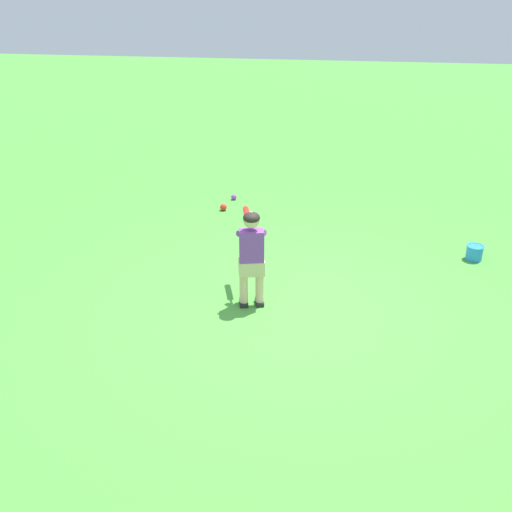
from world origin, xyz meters
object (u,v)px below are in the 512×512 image
(child_batter, at_px, (251,250))
(play_ball_midfield, at_px, (223,207))
(play_ball_far_right, at_px, (234,197))
(toy_bucket, at_px, (474,252))

(child_batter, bearing_deg, play_ball_midfield, 107.85)
(play_ball_far_right, height_order, toy_bucket, toy_bucket)
(child_batter, height_order, play_ball_midfield, child_batter)
(play_ball_midfield, bearing_deg, play_ball_far_right, 81.98)
(child_batter, distance_m, toy_bucket, 3.04)
(child_batter, relative_size, play_ball_far_right, 12.49)
(toy_bucket, bearing_deg, child_batter, -149.36)
(play_ball_midfield, xyz_separation_m, toy_bucket, (3.44, -1.18, 0.05))
(child_batter, height_order, toy_bucket, child_batter)
(toy_bucket, bearing_deg, play_ball_midfield, 161.13)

